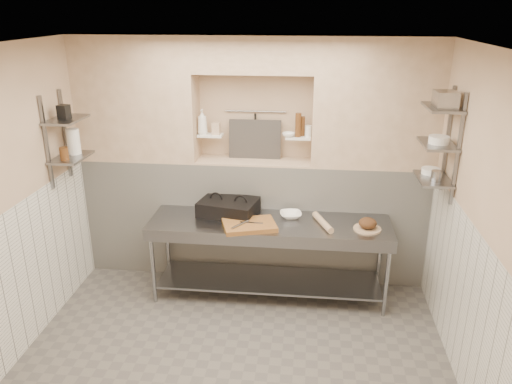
# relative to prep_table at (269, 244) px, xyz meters

# --- Properties ---
(floor) EXTENTS (4.00, 3.90, 0.10)m
(floor) POSITION_rel_prep_table_xyz_m (-0.23, -1.18, -0.69)
(floor) COLOR #5D5853
(floor) RESTS_ON ground
(ceiling) EXTENTS (4.00, 3.90, 0.10)m
(ceiling) POSITION_rel_prep_table_xyz_m (-0.23, -1.18, 2.21)
(ceiling) COLOR silver
(ceiling) RESTS_ON ground
(wall_right) EXTENTS (0.10, 3.90, 2.80)m
(wall_right) POSITION_rel_prep_table_xyz_m (1.82, -1.18, 0.76)
(wall_right) COLOR #C9AA8C
(wall_right) RESTS_ON ground
(wall_back) EXTENTS (4.00, 0.10, 2.80)m
(wall_back) POSITION_rel_prep_table_xyz_m (-0.23, 0.82, 0.76)
(wall_back) COLOR #C9AA8C
(wall_back) RESTS_ON ground
(backwall_lower) EXTENTS (4.00, 0.40, 1.40)m
(backwall_lower) POSITION_rel_prep_table_xyz_m (-0.23, 0.57, 0.06)
(backwall_lower) COLOR silver
(backwall_lower) RESTS_ON floor
(alcove_sill) EXTENTS (1.30, 0.40, 0.02)m
(alcove_sill) POSITION_rel_prep_table_xyz_m (-0.23, 0.57, 0.77)
(alcove_sill) COLOR #C9AA8C
(alcove_sill) RESTS_ON backwall_lower
(backwall_pillar_left) EXTENTS (1.35, 0.40, 1.40)m
(backwall_pillar_left) POSITION_rel_prep_table_xyz_m (-1.56, 0.57, 1.46)
(backwall_pillar_left) COLOR #C9AA8C
(backwall_pillar_left) RESTS_ON backwall_lower
(backwall_pillar_right) EXTENTS (1.35, 0.40, 1.40)m
(backwall_pillar_right) POSITION_rel_prep_table_xyz_m (1.09, 0.57, 1.46)
(backwall_pillar_right) COLOR #C9AA8C
(backwall_pillar_right) RESTS_ON backwall_lower
(backwall_header) EXTENTS (1.30, 0.40, 0.40)m
(backwall_header) POSITION_rel_prep_table_xyz_m (-0.23, 0.57, 1.96)
(backwall_header) COLOR #C9AA8C
(backwall_header) RESTS_ON backwall_lower
(wainscot_left) EXTENTS (0.02, 3.90, 1.40)m
(wainscot_left) POSITION_rel_prep_table_xyz_m (-2.22, -1.18, 0.06)
(wainscot_left) COLOR silver
(wainscot_left) RESTS_ON floor
(wainscot_right) EXTENTS (0.02, 3.90, 1.40)m
(wainscot_right) POSITION_rel_prep_table_xyz_m (1.76, -1.18, 0.06)
(wainscot_right) COLOR silver
(wainscot_right) RESTS_ON floor
(alcove_shelf_left) EXTENTS (0.28, 0.16, 0.02)m
(alcove_shelf_left) POSITION_rel_prep_table_xyz_m (-0.73, 0.57, 1.06)
(alcove_shelf_left) COLOR white
(alcove_shelf_left) RESTS_ON backwall_lower
(alcove_shelf_right) EXTENTS (0.28, 0.16, 0.02)m
(alcove_shelf_right) POSITION_rel_prep_table_xyz_m (0.27, 0.57, 1.06)
(alcove_shelf_right) COLOR white
(alcove_shelf_right) RESTS_ON backwall_lower
(utensil_rail) EXTENTS (0.70, 0.02, 0.02)m
(utensil_rail) POSITION_rel_prep_table_xyz_m (-0.23, 0.74, 1.31)
(utensil_rail) COLOR gray
(utensil_rail) RESTS_ON wall_back
(hanging_steel) EXTENTS (0.02, 0.02, 0.30)m
(hanging_steel) POSITION_rel_prep_table_xyz_m (-0.23, 0.72, 1.14)
(hanging_steel) COLOR black
(hanging_steel) RESTS_ON utensil_rail
(splash_panel) EXTENTS (0.60, 0.08, 0.45)m
(splash_panel) POSITION_rel_prep_table_xyz_m (-0.23, 0.67, 1.00)
(splash_panel) COLOR #383330
(splash_panel) RESTS_ON alcove_sill
(shelf_rail_left_a) EXTENTS (0.03, 0.03, 0.95)m
(shelf_rail_left_a) POSITION_rel_prep_table_xyz_m (-2.21, 0.07, 1.16)
(shelf_rail_left_a) COLOR slate
(shelf_rail_left_a) RESTS_ON wall_left
(shelf_rail_left_b) EXTENTS (0.03, 0.03, 0.95)m
(shelf_rail_left_b) POSITION_rel_prep_table_xyz_m (-2.21, -0.33, 1.16)
(shelf_rail_left_b) COLOR slate
(shelf_rail_left_b) RESTS_ON wall_left
(wall_shelf_left_lower) EXTENTS (0.30, 0.50, 0.02)m
(wall_shelf_left_lower) POSITION_rel_prep_table_xyz_m (-2.07, -0.13, 0.96)
(wall_shelf_left_lower) COLOR slate
(wall_shelf_left_lower) RESTS_ON wall_left
(wall_shelf_left_upper) EXTENTS (0.30, 0.50, 0.03)m
(wall_shelf_left_upper) POSITION_rel_prep_table_xyz_m (-2.07, -0.13, 1.36)
(wall_shelf_left_upper) COLOR slate
(wall_shelf_left_upper) RESTS_ON wall_left
(shelf_rail_right_a) EXTENTS (0.03, 0.03, 1.05)m
(shelf_rail_right_a) POSITION_rel_prep_table_xyz_m (1.74, 0.07, 1.21)
(shelf_rail_right_a) COLOR slate
(shelf_rail_right_a) RESTS_ON wall_right
(shelf_rail_right_b) EXTENTS (0.03, 0.03, 1.05)m
(shelf_rail_right_b) POSITION_rel_prep_table_xyz_m (1.74, -0.33, 1.21)
(shelf_rail_right_b) COLOR slate
(shelf_rail_right_b) RESTS_ON wall_right
(wall_shelf_right_lower) EXTENTS (0.30, 0.50, 0.02)m
(wall_shelf_right_lower) POSITION_rel_prep_table_xyz_m (1.61, -0.13, 0.86)
(wall_shelf_right_lower) COLOR slate
(wall_shelf_right_lower) RESTS_ON wall_right
(wall_shelf_right_mid) EXTENTS (0.30, 0.50, 0.02)m
(wall_shelf_right_mid) POSITION_rel_prep_table_xyz_m (1.61, -0.13, 1.21)
(wall_shelf_right_mid) COLOR slate
(wall_shelf_right_mid) RESTS_ON wall_right
(wall_shelf_right_upper) EXTENTS (0.30, 0.50, 0.03)m
(wall_shelf_right_upper) POSITION_rel_prep_table_xyz_m (1.61, -0.13, 1.56)
(wall_shelf_right_upper) COLOR slate
(wall_shelf_right_upper) RESTS_ON wall_right
(prep_table) EXTENTS (2.60, 0.70, 0.90)m
(prep_table) POSITION_rel_prep_table_xyz_m (0.00, 0.00, 0.00)
(prep_table) COLOR gray
(prep_table) RESTS_ON floor
(panini_press) EXTENTS (0.69, 0.56, 0.17)m
(panini_press) POSITION_rel_prep_table_xyz_m (-0.47, 0.17, 0.34)
(panini_press) COLOR black
(panini_press) RESTS_ON prep_table
(cutting_board) EXTENTS (0.63, 0.52, 0.05)m
(cutting_board) POSITION_rel_prep_table_xyz_m (-0.20, -0.15, 0.28)
(cutting_board) COLOR brown
(cutting_board) RESTS_ON prep_table
(knife_blade) EXTENTS (0.25, 0.04, 0.01)m
(knife_blade) POSITION_rel_prep_table_xyz_m (-0.18, -0.14, 0.31)
(knife_blade) COLOR gray
(knife_blade) RESTS_ON cutting_board
(tongs) EXTENTS (0.17, 0.23, 0.02)m
(tongs) POSITION_rel_prep_table_xyz_m (-0.29, -0.21, 0.31)
(tongs) COLOR gray
(tongs) RESTS_ON cutting_board
(mixing_bowl) EXTENTS (0.27, 0.27, 0.06)m
(mixing_bowl) POSITION_rel_prep_table_xyz_m (0.22, 0.16, 0.29)
(mixing_bowl) COLOR white
(mixing_bowl) RESTS_ON prep_table
(rolling_pin) EXTENTS (0.22, 0.45, 0.07)m
(rolling_pin) POSITION_rel_prep_table_xyz_m (0.57, -0.01, 0.29)
(rolling_pin) COLOR tan
(rolling_pin) RESTS_ON prep_table
(bread_board) EXTENTS (0.29, 0.29, 0.02)m
(bread_board) POSITION_rel_prep_table_xyz_m (1.03, -0.07, 0.27)
(bread_board) COLOR tan
(bread_board) RESTS_ON prep_table
(bread_loaf) EXTENTS (0.19, 0.19, 0.11)m
(bread_loaf) POSITION_rel_prep_table_xyz_m (1.03, -0.07, 0.33)
(bread_loaf) COLOR #4C2D19
(bread_loaf) RESTS_ON bread_board
(bottle_soap) EXTENTS (0.11, 0.11, 0.28)m
(bottle_soap) POSITION_rel_prep_table_xyz_m (-0.82, 0.55, 1.21)
(bottle_soap) COLOR white
(bottle_soap) RESTS_ON alcove_shelf_left
(jar_alcove) EXTENTS (0.09, 0.09, 0.13)m
(jar_alcove) POSITION_rel_prep_table_xyz_m (-0.67, 0.57, 1.14)
(jar_alcove) COLOR #C9AA8C
(jar_alcove) RESTS_ON alcove_shelf_left
(bowl_alcove) EXTENTS (0.16, 0.16, 0.04)m
(bowl_alcove) POSITION_rel_prep_table_xyz_m (0.16, 0.54, 1.09)
(bowl_alcove) COLOR white
(bowl_alcove) RESTS_ON alcove_shelf_right
(condiment_a) EXTENTS (0.06, 0.06, 0.22)m
(condiment_a) POSITION_rel_prep_table_xyz_m (0.30, 0.60, 1.18)
(condiment_a) COLOR #512E14
(condiment_a) RESTS_ON alcove_shelf_right
(condiment_b) EXTENTS (0.07, 0.07, 0.27)m
(condiment_b) POSITION_rel_prep_table_xyz_m (0.26, 0.55, 1.20)
(condiment_b) COLOR #512E14
(condiment_b) RESTS_ON alcove_shelf_right
(condiment_c) EXTENTS (0.07, 0.07, 0.13)m
(condiment_c) POSITION_rel_prep_table_xyz_m (0.38, 0.57, 1.13)
(condiment_c) COLOR white
(condiment_c) RESTS_ON alcove_shelf_right
(jug_left) EXTENTS (0.13, 0.13, 0.27)m
(jug_left) POSITION_rel_prep_table_xyz_m (-2.07, -0.04, 1.10)
(jug_left) COLOR white
(jug_left) RESTS_ON wall_shelf_left_lower
(jar_left) EXTENTS (0.09, 0.09, 0.13)m
(jar_left) POSITION_rel_prep_table_xyz_m (-2.07, -0.27, 1.04)
(jar_left) COLOR #512E14
(jar_left) RESTS_ON wall_shelf_left_lower
(box_left_upper) EXTENTS (0.11, 0.11, 0.14)m
(box_left_upper) POSITION_rel_prep_table_xyz_m (-2.07, -0.16, 1.44)
(box_left_upper) COLOR black
(box_left_upper) RESTS_ON wall_shelf_left_upper
(bowl_right) EXTENTS (0.18, 0.18, 0.06)m
(bowl_right) POSITION_rel_prep_table_xyz_m (1.61, -0.01, 0.90)
(bowl_right) COLOR white
(bowl_right) RESTS_ON wall_shelf_right_lower
(canister_right) EXTENTS (0.10, 0.10, 0.10)m
(canister_right) POSITION_rel_prep_table_xyz_m (1.61, -0.23, 0.92)
(canister_right) COLOR gray
(canister_right) RESTS_ON wall_shelf_right_lower
(bowl_right_mid) EXTENTS (0.19, 0.19, 0.07)m
(bowl_right_mid) POSITION_rel_prep_table_xyz_m (1.61, -0.15, 1.26)
(bowl_right_mid) COLOR white
(bowl_right_mid) RESTS_ON wall_shelf_right_mid
(basket_right) EXTENTS (0.20, 0.24, 0.15)m
(basket_right) POSITION_rel_prep_table_xyz_m (1.61, -0.19, 1.64)
(basket_right) COLOR gray
(basket_right) RESTS_ON wall_shelf_right_upper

